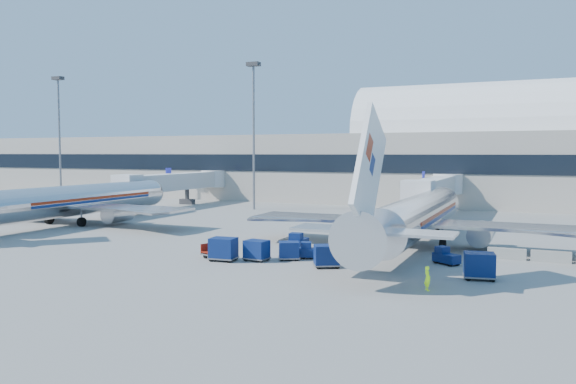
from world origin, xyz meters
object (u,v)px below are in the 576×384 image
at_px(tug_right, 446,256).
at_px(barrier_mid, 551,257).
at_px(jetbridge_mid, 179,182).
at_px(cart_open_red, 216,254).
at_px(airliner_main, 416,216).
at_px(cart_train_c, 223,249).
at_px(cart_solo_far, 479,265).
at_px(cart_train_b, 257,250).
at_px(jetbridge_near, 436,188).
at_px(mast_far_west, 59,120).
at_px(barrier_near, 507,254).
at_px(ramp_worker, 427,278).
at_px(cart_solo_near, 327,256).
at_px(tug_left, 298,242).
at_px(mast_west, 254,114).
at_px(cart_train_a, 289,250).
at_px(tug_lead, 311,251).
at_px(airliner_mid, 71,201).

bearing_deg(tug_right, barrier_mid, 62.83).
bearing_deg(jetbridge_mid, cart_open_red, -51.69).
relative_size(airliner_main, cart_train_c, 16.36).
bearing_deg(cart_solo_far, cart_train_c, 173.28).
xyz_separation_m(tug_right, cart_train_b, (-14.27, -4.83, 0.27)).
xyz_separation_m(jetbridge_near, mast_far_west, (-67.60, -0.81, 10.86)).
bearing_deg(barrier_mid, mast_far_west, 161.00).
xyz_separation_m(barrier_near, ramp_worker, (-4.12, -13.41, 0.33)).
bearing_deg(cart_train_b, barrier_near, 32.08).
relative_size(mast_far_west, cart_solo_near, 9.32).
relative_size(mast_far_west, cart_train_c, 9.93).
xyz_separation_m(jetbridge_mid, mast_far_west, (-25.60, -0.81, 10.86)).
bearing_deg(jetbridge_near, cart_solo_near, -93.09).
bearing_deg(ramp_worker, barrier_near, -51.05).
bearing_deg(barrier_near, tug_left, -169.92).
distance_m(jetbridge_near, cart_train_b, 38.82).
height_order(mast_west, cart_train_a, mast_west).
xyz_separation_m(barrier_near, tug_lead, (-14.91, -6.32, 0.18)).
bearing_deg(barrier_near, cart_train_c, -154.28).
height_order(airliner_main, cart_train_c, airliner_main).
bearing_deg(jetbridge_mid, barrier_near, -28.80).
xyz_separation_m(tug_lead, cart_train_a, (-1.39, -1.35, 0.17)).
relative_size(tug_lead, tug_right, 1.02).
bearing_deg(cart_train_b, tug_right, 24.88).
bearing_deg(cart_train_b, cart_solo_far, 6.95).
height_order(cart_solo_far, cart_open_red, cart_solo_far).
bearing_deg(mast_west, barrier_mid, -34.14).
xyz_separation_m(airliner_main, mast_west, (-30.00, 25.49, 11.87)).
xyz_separation_m(jetbridge_mid, barrier_near, (52.40, -28.81, -3.48)).
height_order(mast_west, cart_train_b, mast_west).
height_order(tug_right, cart_train_c, cart_train_c).
distance_m(mast_west, barrier_near, 49.33).
xyz_separation_m(mast_west, tug_left, (20.53, -31.11, -14.05)).
relative_size(jetbridge_near, cart_solo_near, 11.34).
bearing_deg(airliner_main, cart_open_red, -139.49).
xyz_separation_m(airliner_main, barrier_near, (8.00, -2.51, -2.48)).
bearing_deg(mast_far_west, airliner_mid, -42.32).
height_order(airliner_mid, mast_west, mast_west).
height_order(barrier_mid, tug_left, tug_left).
bearing_deg(cart_train_b, ramp_worker, -10.69).
relative_size(cart_train_a, cart_open_red, 0.83).
distance_m(tug_left, cart_train_c, 7.89).
bearing_deg(jetbridge_near, tug_lead, -97.32).
xyz_separation_m(tug_left, ramp_worker, (13.35, -10.30, 0.04)).
distance_m(barrier_mid, cart_solo_near, 18.26).
relative_size(tug_lead, cart_train_a, 1.12).
height_order(cart_train_a, cart_train_c, cart_train_c).
xyz_separation_m(cart_solo_near, cart_solo_far, (11.07, 0.44, 0.08)).
bearing_deg(barrier_mid, barrier_near, 180.00).
height_order(cart_train_b, cart_open_red, cart_train_b).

